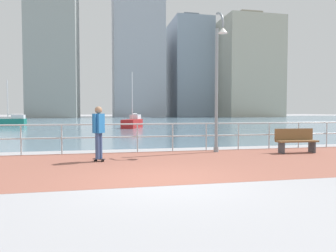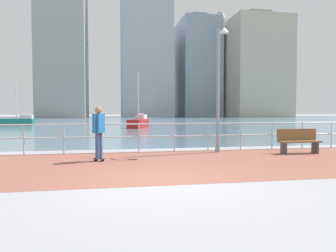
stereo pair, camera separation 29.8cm
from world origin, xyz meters
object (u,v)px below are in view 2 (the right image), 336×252
at_px(park_bench, 299,141).
at_px(sailboat_white, 139,122).
at_px(skateboarder, 99,128).
at_px(lamppost, 220,75).
at_px(sailboat_ivory, 18,121).

height_order(park_bench, sailboat_white, sailboat_white).
bearing_deg(skateboarder, sailboat_white, 81.46).
bearing_deg(skateboarder, lamppost, 16.29).
distance_m(lamppost, park_bench, 3.86).
height_order(lamppost, sailboat_ivory, lamppost).
distance_m(lamppost, sailboat_ivory, 29.54).
relative_size(sailboat_white, sailboat_ivory, 1.06).
distance_m(sailboat_white, sailboat_ivory, 14.54).
bearing_deg(sailboat_white, sailboat_ivory, 151.51).
bearing_deg(lamppost, sailboat_white, 94.34).
bearing_deg(sailboat_ivory, skateboarder, -70.19).
bearing_deg(park_bench, skateboarder, -175.48).
bearing_deg(sailboat_ivory, sailboat_white, -28.49).
height_order(skateboarder, park_bench, skateboarder).
height_order(park_bench, sailboat_ivory, sailboat_ivory).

